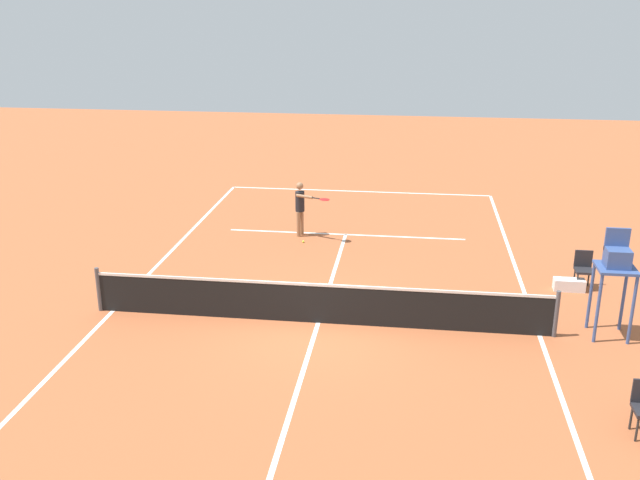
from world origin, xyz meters
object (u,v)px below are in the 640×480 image
Objects in this scene: tennis_ball at (303,242)px; courtside_chair_mid at (584,268)px; equipment_bag at (569,285)px; player_serving at (301,204)px; umpire_chair at (616,267)px.

tennis_ball is 0.07× the size of courtside_chair_mid.
tennis_ball is 7.71m from equipment_bag.
player_serving is 8.35m from courtside_chair_mid.
equipment_bag is (-7.36, 3.38, -0.86)m from player_serving.
equipment_bag is (-7.21, 2.73, 0.12)m from tennis_ball.
player_serving is 0.70× the size of umpire_chair.
player_serving is 24.94× the size of tennis_ball.
courtside_chair_mid reaches higher than equipment_bag.
courtside_chair_mid is (-7.57, 2.48, 0.50)m from tennis_ball.
equipment_bag is at bearing 34.60° from courtside_chair_mid.
equipment_bag is (0.36, 0.25, -0.38)m from courtside_chair_mid.
courtside_chair_mid is (-0.04, -2.74, -1.07)m from umpire_chair.
courtside_chair_mid is (-7.73, 3.13, -0.47)m from player_serving.
tennis_ball is 0.03× the size of umpire_chair.
player_serving is at bearing -76.24° from tennis_ball.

